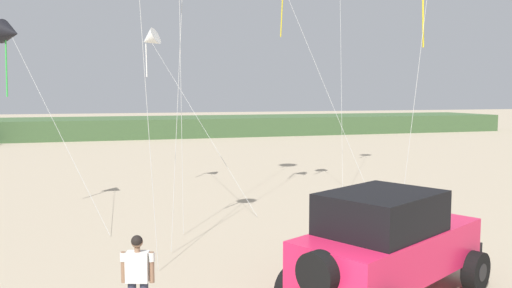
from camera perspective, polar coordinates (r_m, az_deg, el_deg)
dune_ridge at (r=52.94m, az=-18.99°, el=1.63°), size 90.00×8.94×1.81m
jeep at (r=11.09m, az=14.11°, el=-10.28°), size 5.00×4.10×2.26m
person_watching at (r=9.96m, az=-12.67°, el=-13.66°), size 0.60×0.40×1.67m
kite_white_parafoil at (r=19.36m, az=-25.08°, el=10.81°), size 3.49×3.99×6.65m
kite_orange_streamer at (r=22.72m, az=-11.42°, el=11.03°), size 3.45×6.32×6.93m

